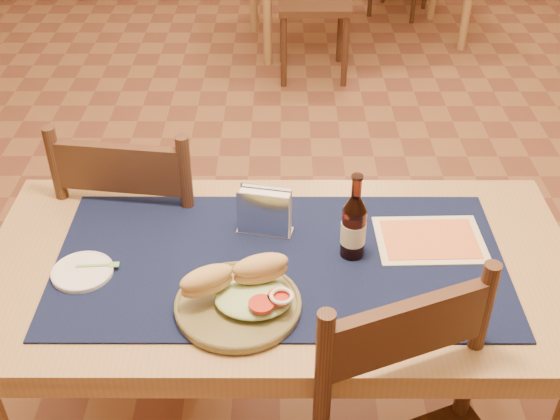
{
  "coord_description": "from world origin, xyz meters",
  "views": [
    {
      "loc": [
        0.0,
        -2.24,
        1.96
      ],
      "look_at": [
        0.0,
        -0.7,
        0.85
      ],
      "focal_mm": 45.0,
      "sensor_mm": 36.0,
      "label": 1
    }
  ],
  "objects_px": {
    "main_table": "(280,285)",
    "chair_main_far": "(149,232)",
    "beer_bottle": "(354,226)",
    "napkin_holder": "(265,213)",
    "sandwich_plate": "(241,296)"
  },
  "relations": [
    {
      "from": "main_table",
      "to": "chair_main_far",
      "type": "xyz_separation_m",
      "value": [
        -0.45,
        0.44,
        -0.15
      ]
    },
    {
      "from": "beer_bottle",
      "to": "napkin_holder",
      "type": "xyz_separation_m",
      "value": [
        -0.24,
        0.1,
        -0.03
      ]
    },
    {
      "from": "napkin_holder",
      "to": "beer_bottle",
      "type": "bearing_deg",
      "value": -23.05
    },
    {
      "from": "main_table",
      "to": "sandwich_plate",
      "type": "bearing_deg",
      "value": -118.42
    },
    {
      "from": "chair_main_far",
      "to": "napkin_holder",
      "type": "height_order",
      "value": "chair_main_far"
    },
    {
      "from": "sandwich_plate",
      "to": "napkin_holder",
      "type": "height_order",
      "value": "napkin_holder"
    },
    {
      "from": "main_table",
      "to": "chair_main_far",
      "type": "relative_size",
      "value": 1.62
    },
    {
      "from": "sandwich_plate",
      "to": "beer_bottle",
      "type": "distance_m",
      "value": 0.36
    },
    {
      "from": "beer_bottle",
      "to": "chair_main_far",
      "type": "bearing_deg",
      "value": 147.24
    },
    {
      "from": "main_table",
      "to": "beer_bottle",
      "type": "height_order",
      "value": "beer_bottle"
    },
    {
      "from": "main_table",
      "to": "chair_main_far",
      "type": "distance_m",
      "value": 0.65
    },
    {
      "from": "chair_main_far",
      "to": "beer_bottle",
      "type": "bearing_deg",
      "value": -32.76
    },
    {
      "from": "main_table",
      "to": "chair_main_far",
      "type": "height_order",
      "value": "chair_main_far"
    },
    {
      "from": "main_table",
      "to": "napkin_holder",
      "type": "relative_size",
      "value": 9.76
    },
    {
      "from": "chair_main_far",
      "to": "sandwich_plate",
      "type": "height_order",
      "value": "chair_main_far"
    }
  ]
}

